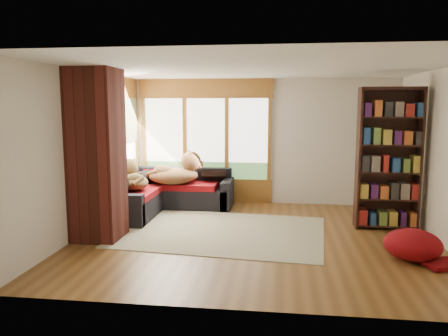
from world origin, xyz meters
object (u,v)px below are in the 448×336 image
(bookshelf, at_px, (388,159))
(dog_brindle, at_px, (132,175))
(pouf, at_px, (413,244))
(sectional_sofa, at_px, (162,194))
(area_rug, at_px, (223,231))
(dog_tan, at_px, (178,169))
(brick_chimney, at_px, (97,155))

(bookshelf, xyz_separation_m, dog_brindle, (-4.49, 0.29, -0.40))
(pouf, xyz_separation_m, dog_brindle, (-4.49, 1.81, 0.56))
(sectional_sofa, bearing_deg, area_rug, -44.20)
(sectional_sofa, height_order, dog_brindle, dog_brindle)
(bookshelf, bearing_deg, dog_tan, 166.48)
(sectional_sofa, xyz_separation_m, dog_tan, (0.33, -0.01, 0.52))
(sectional_sofa, height_order, dog_tan, dog_tan)
(sectional_sofa, xyz_separation_m, bookshelf, (4.09, -0.91, 0.87))
(bookshelf, distance_m, pouf, 1.80)
(dog_tan, distance_m, dog_brindle, 0.95)
(area_rug, xyz_separation_m, bookshelf, (2.68, 0.55, 1.17))
(sectional_sofa, bearing_deg, brick_chimney, -100.44)
(brick_chimney, distance_m, sectional_sofa, 2.32)
(bookshelf, xyz_separation_m, pouf, (0.00, -1.52, -0.96))
(brick_chimney, distance_m, bookshelf, 4.68)
(brick_chimney, height_order, sectional_sofa, brick_chimney)
(area_rug, relative_size, bookshelf, 1.38)
(area_rug, distance_m, dog_brindle, 2.14)
(bookshelf, relative_size, dog_tan, 2.05)
(bookshelf, bearing_deg, area_rug, -168.37)
(dog_brindle, bearing_deg, pouf, -143.70)
(brick_chimney, bearing_deg, pouf, -4.89)
(brick_chimney, height_order, dog_tan, brick_chimney)
(brick_chimney, distance_m, area_rug, 2.34)
(area_rug, height_order, bookshelf, bookshelf)
(brick_chimney, bearing_deg, dog_brindle, 88.02)
(area_rug, bearing_deg, sectional_sofa, 133.95)
(dog_tan, relative_size, dog_brindle, 1.18)
(area_rug, bearing_deg, brick_chimney, -162.60)
(dog_brindle, bearing_deg, brick_chimney, 146.29)
(bookshelf, height_order, pouf, bookshelf)
(sectional_sofa, relative_size, bookshelf, 0.94)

